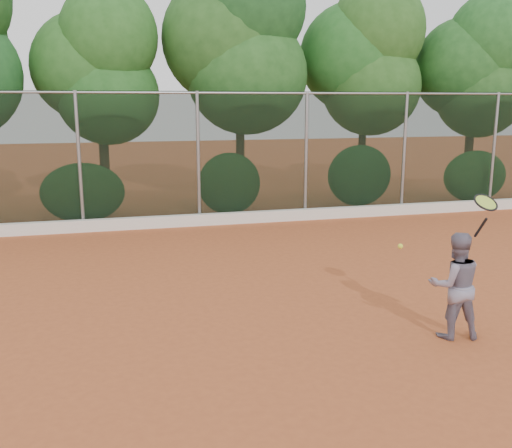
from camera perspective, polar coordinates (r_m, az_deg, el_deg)
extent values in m
plane|color=#B15329|center=(8.86, 1.66, -9.26)|extent=(80.00, 80.00, 0.00)
cube|color=silver|center=(15.23, -5.55, 0.42)|extent=(24.00, 0.20, 0.30)
imported|color=slate|center=(8.37, 19.26, -5.81)|extent=(0.83, 0.71, 1.50)
cube|color=black|center=(15.16, -5.79, 6.49)|extent=(24.00, 0.01, 3.50)
cylinder|color=gray|center=(15.09, -5.93, 12.92)|extent=(24.00, 0.06, 0.06)
cylinder|color=gray|center=(15.00, -17.24, 5.94)|extent=(0.09, 0.09, 3.50)
cylinder|color=gray|center=(15.16, -5.79, 6.49)|extent=(0.09, 0.09, 3.50)
cylinder|color=gray|center=(15.90, 5.02, 6.76)|extent=(0.09, 0.09, 3.50)
cylinder|color=gray|center=(17.14, 14.58, 6.81)|extent=(0.09, 0.09, 3.50)
cylinder|color=gray|center=(18.79, 22.66, 6.71)|extent=(0.09, 0.09, 3.50)
cylinder|color=#452B1A|center=(17.33, -14.85, 5.02)|extent=(0.28, 0.28, 2.40)
ellipsoid|color=#20541C|center=(17.11, -14.57, 12.34)|extent=(2.90, 2.40, 2.80)
ellipsoid|color=#24571D|center=(17.44, -16.42, 14.86)|extent=(3.20, 2.70, 3.10)
ellipsoid|color=#22551D|center=(17.00, -14.51, 17.76)|extent=(2.70, 2.30, 2.90)
cylinder|color=#44291A|center=(17.45, -1.58, 6.46)|extent=(0.26, 0.26, 3.00)
ellipsoid|color=#346F2A|center=(17.33, -0.89, 14.70)|extent=(3.60, 3.00, 3.50)
ellipsoid|color=#366E2A|center=(17.58, -2.81, 17.92)|extent=(3.90, 3.20, 3.80)
ellipsoid|color=#245F26|center=(17.44, -0.48, 20.96)|extent=(3.20, 2.70, 3.30)
cylinder|color=#3F2918|center=(18.99, 10.49, 6.27)|extent=(0.24, 0.24, 2.70)
ellipsoid|color=#24501B|center=(18.90, 11.47, 13.34)|extent=(3.20, 2.70, 3.10)
ellipsoid|color=#1C521C|center=(19.01, 9.76, 16.12)|extent=(3.50, 2.90, 3.40)
ellipsoid|color=#24501B|center=(18.97, 12.12, 18.46)|extent=(3.00, 2.50, 3.10)
cylinder|color=#492A1C|center=(20.51, 20.42, 5.86)|extent=(0.28, 0.28, 2.50)
ellipsoid|color=#316526|center=(20.45, 21.52, 12.09)|extent=(3.00, 2.50, 2.90)
ellipsoid|color=#2D6827|center=(20.44, 20.02, 14.45)|extent=(3.30, 2.80, 3.20)
ellipsoid|color=#2C6E29|center=(20.51, 22.29, 16.52)|extent=(2.80, 2.40, 3.00)
ellipsoid|color=#306326|center=(15.90, -16.93, 3.01)|extent=(2.20, 1.16, 1.60)
ellipsoid|color=#2E5F24|center=(16.22, -2.67, 4.06)|extent=(1.80, 1.04, 1.76)
ellipsoid|color=#266024|center=(17.47, 10.31, 4.79)|extent=(2.00, 1.10, 1.84)
ellipsoid|color=#38742C|center=(19.51, 21.04, 4.49)|extent=(2.16, 1.12, 1.64)
cylinder|color=black|center=(8.17, 21.55, -0.33)|extent=(0.06, 0.22, 0.30)
torus|color=black|center=(8.06, 21.99, 2.01)|extent=(0.36, 0.33, 0.20)
cylinder|color=#B3D13D|center=(8.06, 21.99, 2.01)|extent=(0.30, 0.27, 0.16)
sphere|color=yellow|center=(7.14, 14.24, -2.17)|extent=(0.06, 0.06, 0.06)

